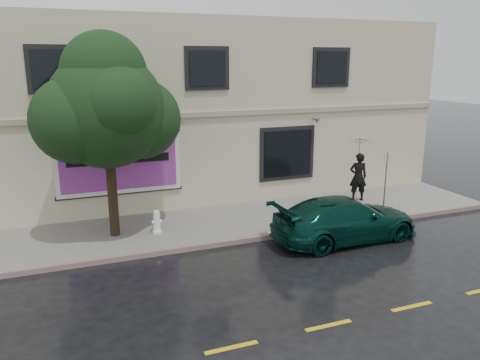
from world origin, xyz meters
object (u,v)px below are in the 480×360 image
object	(u,v)px
car	(345,219)
fire_hydrant	(157,222)
pedestrian	(358,177)
street_tree	(107,111)

from	to	relation	value
car	fire_hydrant	world-z (taller)	car
pedestrian	car	bearing A→B (deg)	67.91
pedestrian	street_tree	xyz separation A→B (m)	(-9.29, -0.45, 2.95)
car	fire_hydrant	xyz separation A→B (m)	(-5.43, 2.33, -0.16)
fire_hydrant	car	bearing A→B (deg)	-27.86
pedestrian	street_tree	world-z (taller)	street_tree
street_tree	fire_hydrant	world-z (taller)	street_tree
pedestrian	fire_hydrant	xyz separation A→B (m)	(-8.02, -0.74, -0.57)
car	pedestrian	world-z (taller)	pedestrian
pedestrian	fire_hydrant	distance (m)	8.07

